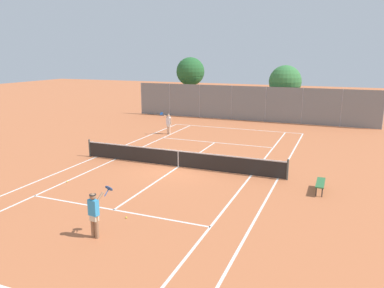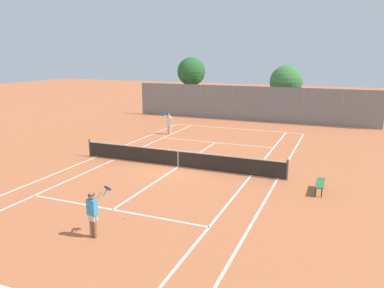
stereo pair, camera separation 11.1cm
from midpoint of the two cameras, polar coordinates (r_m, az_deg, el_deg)
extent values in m
plane|color=#BC663D|center=(20.91, -1.97, -3.50)|extent=(120.00, 120.00, 0.00)
cube|color=silver|center=(31.82, 6.87, 2.33)|extent=(11.00, 0.10, 0.01)
cube|color=silver|center=(23.63, -14.23, -1.91)|extent=(0.10, 23.80, 0.01)
cube|color=silver|center=(19.41, 13.07, -5.20)|extent=(0.10, 23.80, 0.01)
cube|color=silver|center=(22.86, -11.46, -2.28)|extent=(0.10, 23.80, 0.01)
cube|color=silver|center=(19.65, 9.12, -4.79)|extent=(0.10, 23.80, 0.01)
cube|color=silver|center=(15.65, -11.77, -9.76)|extent=(8.26, 0.10, 0.01)
cube|color=silver|center=(26.67, 3.68, 0.23)|extent=(8.26, 0.10, 0.01)
cube|color=silver|center=(20.91, -1.97, -3.49)|extent=(0.10, 12.80, 0.01)
cylinder|color=#474C47|center=(23.76, -15.18, -0.55)|extent=(0.10, 0.10, 1.07)
cylinder|color=#474C47|center=(19.19, 14.48, -3.83)|extent=(0.10, 0.10, 1.07)
cube|color=black|center=(20.78, -1.98, -2.27)|extent=(11.90, 0.02, 0.89)
cube|color=white|center=(20.66, -1.99, -1.06)|extent=(11.90, 0.03, 0.06)
cube|color=white|center=(20.79, -1.98, -2.33)|extent=(0.05, 0.03, 0.89)
cylinder|color=#936B4C|center=(13.52, -14.85, -11.91)|extent=(0.13, 0.13, 0.82)
cylinder|color=#936B4C|center=(13.41, -14.28, -12.11)|extent=(0.13, 0.13, 0.82)
cube|color=beige|center=(13.33, -14.65, -10.73)|extent=(0.30, 0.21, 0.24)
cube|color=#3399D8|center=(13.19, -14.74, -9.30)|extent=(0.36, 0.24, 0.56)
sphere|color=#936B4C|center=(13.04, -14.85, -7.72)|extent=(0.22, 0.22, 0.22)
cylinder|color=black|center=(13.02, -14.86, -7.45)|extent=(0.23, 0.23, 0.02)
cylinder|color=#936B4C|center=(13.35, -15.42, -9.32)|extent=(0.08, 0.08, 0.52)
cylinder|color=#936B4C|center=(13.09, -13.98, -8.06)|extent=(0.14, 0.46, 0.35)
cylinder|color=#1E4C99|center=(13.12, -12.82, -7.19)|extent=(0.06, 0.25, 0.22)
cylinder|color=#1E4C99|center=(13.17, -12.49, -6.59)|extent=(0.30, 0.23, 0.23)
cylinder|color=beige|center=(29.40, -3.26, 2.29)|extent=(0.13, 0.13, 0.82)
cylinder|color=beige|center=(29.51, -3.52, 2.33)|extent=(0.13, 0.13, 0.82)
cube|color=white|center=(29.39, -3.40, 2.94)|extent=(0.32, 0.25, 0.24)
cube|color=white|center=(29.33, -3.41, 3.63)|extent=(0.38, 0.28, 0.56)
sphere|color=beige|center=(29.26, -3.42, 4.39)|extent=(0.22, 0.22, 0.22)
cylinder|color=black|center=(29.25, -3.42, 4.51)|extent=(0.23, 0.23, 0.02)
cylinder|color=beige|center=(29.20, -3.08, 3.47)|extent=(0.08, 0.08, 0.52)
cylinder|color=beige|center=(29.26, -3.79, 4.18)|extent=(0.20, 0.46, 0.35)
cylinder|color=#1E4C99|center=(29.13, -4.33, 4.45)|extent=(0.10, 0.25, 0.22)
cylinder|color=#1E4C99|center=(29.03, -4.49, 4.63)|extent=(0.32, 0.26, 0.23)
sphere|color=#D1DB33|center=(14.80, -9.93, -10.96)|extent=(0.07, 0.07, 0.07)
sphere|color=#D1DB33|center=(24.63, -3.44, -0.82)|extent=(0.07, 0.07, 0.07)
sphere|color=#D1DB33|center=(19.43, -18.35, -5.44)|extent=(0.07, 0.07, 0.07)
cube|color=#2D6638|center=(18.01, 19.10, -5.62)|extent=(0.36, 1.50, 0.05)
cylinder|color=#262626|center=(17.49, 18.50, -6.95)|extent=(0.05, 0.05, 0.41)
cylinder|color=#262626|center=(18.70, 18.79, -5.65)|extent=(0.05, 0.05, 0.41)
cylinder|color=#262626|center=(17.48, 19.32, -7.03)|extent=(0.05, 0.05, 0.41)
cylinder|color=#262626|center=(18.69, 19.56, -5.73)|extent=(0.05, 0.05, 0.41)
cylinder|color=gray|center=(39.82, -7.47, 6.93)|extent=(0.08, 0.08, 3.27)
cylinder|color=gray|center=(38.32, -3.21, 6.76)|extent=(0.08, 0.08, 3.27)
cylinder|color=gray|center=(37.04, 1.38, 6.55)|extent=(0.08, 0.08, 3.27)
cylinder|color=gray|center=(36.02, 6.25, 6.28)|extent=(0.08, 0.08, 3.27)
cylinder|color=gray|center=(35.26, 11.37, 5.94)|extent=(0.08, 0.08, 3.27)
cylinder|color=gray|center=(34.80, 16.65, 5.54)|extent=(0.08, 0.08, 3.27)
cylinder|color=gray|center=(34.64, 22.03, 5.09)|extent=(0.08, 0.08, 3.27)
cube|color=slate|center=(35.61, 8.78, 6.11)|extent=(22.80, 0.02, 3.23)
cylinder|color=brown|center=(39.57, -0.02, 7.07)|extent=(0.23, 0.23, 3.37)
sphere|color=#26602D|center=(39.36, -0.02, 10.99)|extent=(2.91, 2.91, 2.91)
sphere|color=#26602D|center=(39.06, 0.24, 10.43)|extent=(2.05, 2.05, 2.05)
cylinder|color=brown|center=(37.08, 14.02, 5.60)|extent=(0.28, 0.28, 2.55)
sphere|color=#387A3D|center=(36.84, 14.22, 9.21)|extent=(3.05, 3.05, 3.05)
sphere|color=#387A3D|center=(36.65, 13.68, 8.62)|extent=(2.22, 2.22, 2.22)
camera|label=1|loc=(0.06, -89.85, 0.03)|focal=35.00mm
camera|label=2|loc=(0.06, 90.15, -0.03)|focal=35.00mm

